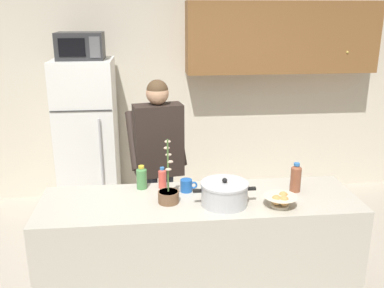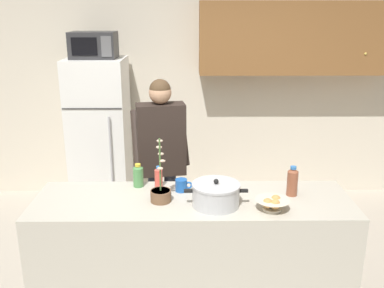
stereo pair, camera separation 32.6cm
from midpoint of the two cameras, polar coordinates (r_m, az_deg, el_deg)
The scene contains 12 objects.
back_wall_unit at distance 5.19m, azimuth -0.56°, elevation 8.72°, with size 6.00×0.48×2.60m.
kitchen_island at distance 3.38m, azimuth -1.84°, elevation -14.45°, with size 2.33×0.68×0.92m, color #BCB7A8.
refrigerator at distance 4.98m, azimuth -15.51°, elevation 0.79°, with size 0.64×0.68×1.74m.
microwave at distance 4.78m, azimuth -16.55°, elevation 12.37°, with size 0.48×0.37×0.28m.
person_near_pot at distance 3.86m, azimuth -6.88°, elevation -0.74°, with size 0.56×0.49×1.68m.
cooking_pot at distance 3.05m, azimuth 1.27°, elevation -6.64°, with size 0.45×0.34×0.20m.
coffee_mug at distance 3.28m, azimuth -3.57°, elevation -5.57°, with size 0.13×0.09×0.10m.
bread_bowl at distance 3.06m, azimuth 8.68°, elevation -7.46°, with size 0.24×0.24×0.10m.
bottle_near_edge at distance 3.31m, azimuth 10.90°, elevation -4.45°, with size 0.08×0.08×0.23m.
bottle_mid_counter at distance 3.35m, azimuth -9.49°, elevation -4.43°, with size 0.08×0.08×0.19m.
bottle_far_corner at distance 3.34m, azimuth -6.76°, elevation -4.52°, with size 0.06×0.06×0.17m.
potted_orchid at distance 3.10m, azimuth -6.18°, elevation -6.60°, with size 0.15×0.15×0.48m.
Camera 1 is at (-0.36, -2.85, 2.25)m, focal length 40.17 mm.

